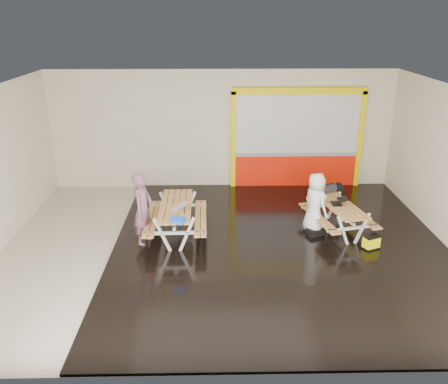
{
  "coord_description": "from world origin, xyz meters",
  "views": [
    {
      "loc": [
        -0.2,
        -9.42,
        4.97
      ],
      "look_at": [
        0.0,
        0.9,
        1.0
      ],
      "focal_mm": 37.47,
      "sensor_mm": 36.0,
      "label": 1
    }
  ],
  "objects_px": {
    "dark_case": "(315,231)",
    "fluke_bag": "(371,242)",
    "laptop_left": "(179,207)",
    "blue_pouch": "(178,220)",
    "picnic_table_left": "(176,213)",
    "person_left": "(143,209)",
    "toolbox": "(329,189)",
    "laptop_right": "(338,202)",
    "picnic_table_right": "(339,211)",
    "person_right": "(315,203)",
    "backpack": "(338,191)"
  },
  "relations": [
    {
      "from": "laptop_left",
      "to": "picnic_table_left",
      "type": "bearing_deg",
      "value": 110.46
    },
    {
      "from": "dark_case",
      "to": "fluke_bag",
      "type": "xyz_separation_m",
      "value": [
        1.09,
        -0.74,
        0.08
      ]
    },
    {
      "from": "toolbox",
      "to": "person_left",
      "type": "bearing_deg",
      "value": -163.67
    },
    {
      "from": "laptop_left",
      "to": "picnic_table_right",
      "type": "bearing_deg",
      "value": 6.13
    },
    {
      "from": "person_right",
      "to": "fluke_bag",
      "type": "relative_size",
      "value": 3.51
    },
    {
      "from": "picnic_table_left",
      "to": "laptop_right",
      "type": "bearing_deg",
      "value": 2.6
    },
    {
      "from": "backpack",
      "to": "laptop_right",
      "type": "bearing_deg",
      "value": -103.85
    },
    {
      "from": "person_left",
      "to": "person_right",
      "type": "relative_size",
      "value": 1.15
    },
    {
      "from": "person_left",
      "to": "backpack",
      "type": "height_order",
      "value": "person_left"
    },
    {
      "from": "blue_pouch",
      "to": "picnic_table_left",
      "type": "bearing_deg",
      "value": 97.06
    },
    {
      "from": "laptop_right",
      "to": "picnic_table_right",
      "type": "bearing_deg",
      "value": -35.98
    },
    {
      "from": "person_left",
      "to": "blue_pouch",
      "type": "bearing_deg",
      "value": -110.27
    },
    {
      "from": "picnic_table_left",
      "to": "blue_pouch",
      "type": "bearing_deg",
      "value": -82.94
    },
    {
      "from": "person_left",
      "to": "blue_pouch",
      "type": "height_order",
      "value": "person_left"
    },
    {
      "from": "person_right",
      "to": "fluke_bag",
      "type": "bearing_deg",
      "value": -156.46
    },
    {
      "from": "person_right",
      "to": "picnic_table_right",
      "type": "bearing_deg",
      "value": -115.53
    },
    {
      "from": "picnic_table_right",
      "to": "blue_pouch",
      "type": "bearing_deg",
      "value": -163.28
    },
    {
      "from": "backpack",
      "to": "toolbox",
      "type": "bearing_deg",
      "value": -146.86
    },
    {
      "from": "picnic_table_left",
      "to": "dark_case",
      "type": "relative_size",
      "value": 5.48
    },
    {
      "from": "laptop_left",
      "to": "fluke_bag",
      "type": "relative_size",
      "value": 0.96
    },
    {
      "from": "picnic_table_left",
      "to": "laptop_left",
      "type": "height_order",
      "value": "laptop_left"
    },
    {
      "from": "person_right",
      "to": "dark_case",
      "type": "height_order",
      "value": "person_right"
    },
    {
      "from": "picnic_table_right",
      "to": "laptop_left",
      "type": "height_order",
      "value": "laptop_left"
    },
    {
      "from": "laptop_right",
      "to": "fluke_bag",
      "type": "relative_size",
      "value": 0.87
    },
    {
      "from": "picnic_table_left",
      "to": "picnic_table_right",
      "type": "relative_size",
      "value": 1.0
    },
    {
      "from": "laptop_left",
      "to": "laptop_right",
      "type": "height_order",
      "value": "laptop_left"
    },
    {
      "from": "laptop_left",
      "to": "blue_pouch",
      "type": "height_order",
      "value": "laptop_left"
    },
    {
      "from": "person_left",
      "to": "laptop_right",
      "type": "bearing_deg",
      "value": -66.96
    },
    {
      "from": "laptop_left",
      "to": "laptop_right",
      "type": "distance_m",
      "value": 3.76
    },
    {
      "from": "laptop_left",
      "to": "dark_case",
      "type": "xyz_separation_m",
      "value": [
        3.19,
        0.21,
        -0.75
      ]
    },
    {
      "from": "person_right",
      "to": "dark_case",
      "type": "xyz_separation_m",
      "value": [
        0.01,
        -0.18,
        -0.65
      ]
    },
    {
      "from": "picnic_table_left",
      "to": "person_left",
      "type": "relative_size",
      "value": 1.22
    },
    {
      "from": "picnic_table_left",
      "to": "blue_pouch",
      "type": "xyz_separation_m",
      "value": [
        0.12,
        -0.96,
        0.24
      ]
    },
    {
      "from": "person_left",
      "to": "toolbox",
      "type": "xyz_separation_m",
      "value": [
        4.49,
        1.31,
        -0.03
      ]
    },
    {
      "from": "picnic_table_right",
      "to": "blue_pouch",
      "type": "relative_size",
      "value": 6.76
    },
    {
      "from": "picnic_table_left",
      "to": "blue_pouch",
      "type": "distance_m",
      "value": 0.99
    },
    {
      "from": "backpack",
      "to": "person_left",
      "type": "bearing_deg",
      "value": -162.51
    },
    {
      "from": "person_left",
      "to": "dark_case",
      "type": "height_order",
      "value": "person_left"
    },
    {
      "from": "picnic_table_left",
      "to": "person_right",
      "type": "bearing_deg",
      "value": 2.57
    },
    {
      "from": "laptop_left",
      "to": "blue_pouch",
      "type": "xyz_separation_m",
      "value": [
        0.03,
        -0.72,
        -0.01
      ]
    },
    {
      "from": "picnic_table_right",
      "to": "person_left",
      "type": "xyz_separation_m",
      "value": [
        -4.56,
        -0.5,
        0.29
      ]
    },
    {
      "from": "laptop_right",
      "to": "dark_case",
      "type": "distance_m",
      "value": 0.89
    },
    {
      "from": "person_left",
      "to": "toolbox",
      "type": "height_order",
      "value": "person_left"
    },
    {
      "from": "picnic_table_left",
      "to": "dark_case",
      "type": "bearing_deg",
      "value": -0.5
    },
    {
      "from": "toolbox",
      "to": "backpack",
      "type": "bearing_deg",
      "value": 33.14
    },
    {
      "from": "person_right",
      "to": "fluke_bag",
      "type": "distance_m",
      "value": 1.54
    },
    {
      "from": "person_right",
      "to": "blue_pouch",
      "type": "distance_m",
      "value": 3.34
    },
    {
      "from": "laptop_right",
      "to": "person_right",
      "type": "bearing_deg",
      "value": -177.22
    },
    {
      "from": "blue_pouch",
      "to": "backpack",
      "type": "height_order",
      "value": "blue_pouch"
    },
    {
      "from": "fluke_bag",
      "to": "person_left",
      "type": "bearing_deg",
      "value": 175.18
    }
  ]
}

